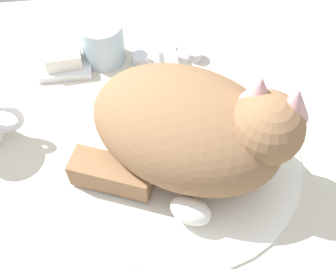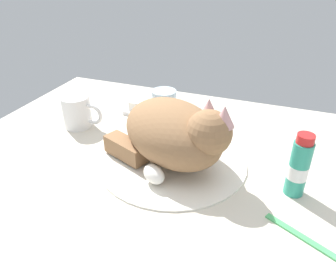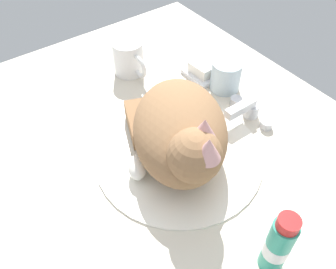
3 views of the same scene
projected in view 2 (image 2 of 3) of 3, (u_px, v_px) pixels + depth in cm
name	position (u px, v px, depth cm)	size (l,w,h in cm)	color
ground_plane	(172.00, 166.00, 77.08)	(110.00, 82.50, 3.00)	beige
sink_basin	(172.00, 159.00, 76.12)	(34.70, 34.70, 0.88)	white
faucet	(196.00, 118.00, 91.14)	(12.55, 9.73, 5.27)	silver
cat	(176.00, 133.00, 71.33)	(32.49, 29.28, 16.95)	#936B47
coffee_mug	(78.00, 112.00, 89.29)	(11.90, 7.71, 8.91)	white
rinse_cup	(164.00, 103.00, 96.28)	(7.34, 7.34, 7.60)	silver
soap_dish	(141.00, 111.00, 98.54)	(9.00, 6.40, 1.20)	white
soap_bar	(140.00, 105.00, 97.56)	(6.03, 4.16, 2.74)	white
toothpaste_bottle	(299.00, 167.00, 63.27)	(4.00, 4.00, 13.68)	teal
toothbrush	(311.00, 241.00, 54.62)	(14.31, 8.39, 1.60)	#4CB266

